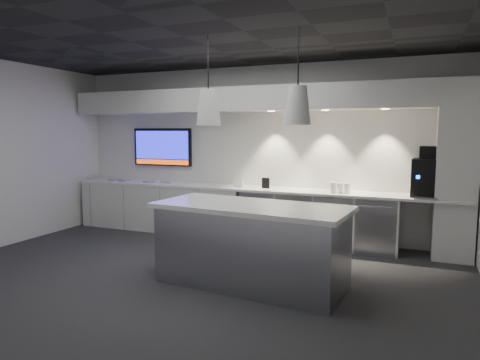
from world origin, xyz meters
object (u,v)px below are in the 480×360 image
at_px(wall_tv, 162,147).
at_px(bin, 167,254).
at_px(coffee_machine, 427,176).
at_px(island, 251,245).

bearing_deg(wall_tv, bin, -56.66).
distance_m(bin, coffee_machine, 3.93).
bearing_deg(island, bin, -178.21).
bearing_deg(bin, island, -3.77).
bearing_deg(island, coffee_machine, 52.97).
height_order(wall_tv, coffee_machine, wall_tv).
bearing_deg(coffee_machine, wall_tv, -179.08).
bearing_deg(bin, wall_tv, 123.34).
bearing_deg(bin, coffee_machine, 32.73).
xyz_separation_m(wall_tv, bin, (1.52, -2.31, -1.33)).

